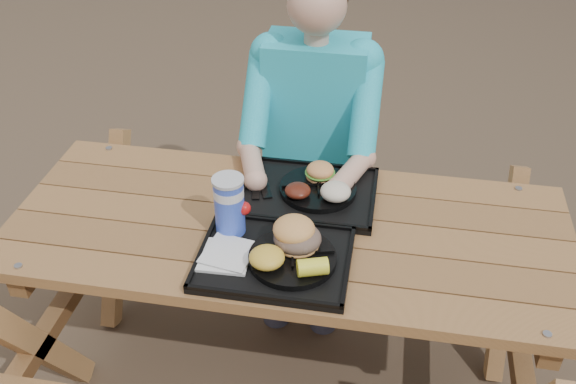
# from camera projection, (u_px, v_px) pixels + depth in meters

# --- Properties ---
(ground) EXTENTS (60.00, 60.00, 0.00)m
(ground) POSITION_uv_depth(u_px,v_px,m) (288.00, 376.00, 2.49)
(ground) COLOR #999999
(ground) RESTS_ON ground
(picnic_table) EXTENTS (1.80, 1.49, 0.75)m
(picnic_table) POSITION_uv_depth(u_px,v_px,m) (288.00, 308.00, 2.27)
(picnic_table) COLOR #999999
(picnic_table) RESTS_ON ground
(tray_near) EXTENTS (0.45, 0.35, 0.02)m
(tray_near) POSITION_uv_depth(u_px,v_px,m) (274.00, 260.00, 1.90)
(tray_near) COLOR black
(tray_near) RESTS_ON picnic_table
(tray_far) EXTENTS (0.45, 0.35, 0.02)m
(tray_far) POSITION_uv_depth(u_px,v_px,m) (309.00, 194.00, 2.17)
(tray_far) COLOR black
(tray_far) RESTS_ON picnic_table
(plate_near) EXTENTS (0.26, 0.26, 0.02)m
(plate_near) POSITION_uv_depth(u_px,v_px,m) (292.00, 258.00, 1.88)
(plate_near) COLOR black
(plate_near) RESTS_ON tray_near
(plate_far) EXTENTS (0.26, 0.26, 0.02)m
(plate_far) POSITION_uv_depth(u_px,v_px,m) (318.00, 189.00, 2.17)
(plate_far) COLOR black
(plate_far) RESTS_ON tray_far
(napkin_stack) EXTENTS (0.15, 0.15, 0.02)m
(napkin_stack) POSITION_uv_depth(u_px,v_px,m) (225.00, 255.00, 1.89)
(napkin_stack) COLOR silver
(napkin_stack) RESTS_ON tray_near
(soda_cup) EXTENTS (0.09, 0.09, 0.19)m
(soda_cup) POSITION_uv_depth(u_px,v_px,m) (229.00, 207.00, 1.95)
(soda_cup) COLOR blue
(soda_cup) RESTS_ON tray_near
(condiment_bbq) EXTENTS (0.04, 0.04, 0.03)m
(condiment_bbq) POSITION_uv_depth(u_px,v_px,m) (281.00, 227.00, 1.99)
(condiment_bbq) COLOR black
(condiment_bbq) RESTS_ON tray_near
(condiment_mustard) EXTENTS (0.05, 0.05, 0.03)m
(condiment_mustard) POSITION_uv_depth(u_px,v_px,m) (299.00, 227.00, 1.99)
(condiment_mustard) COLOR gold
(condiment_mustard) RESTS_ON tray_near
(sandwich) EXTENTS (0.13, 0.13, 0.14)m
(sandwich) POSITION_uv_depth(u_px,v_px,m) (298.00, 227.00, 1.87)
(sandwich) COLOR #EA9E52
(sandwich) RESTS_ON plate_near
(mac_cheese) EXTENTS (0.10, 0.10, 0.05)m
(mac_cheese) POSITION_uv_depth(u_px,v_px,m) (267.00, 257.00, 1.83)
(mac_cheese) COLOR yellow
(mac_cheese) RESTS_ON plate_near
(corn_cob) EXTENTS (0.11, 0.11, 0.05)m
(corn_cob) POSITION_uv_depth(u_px,v_px,m) (313.00, 267.00, 1.80)
(corn_cob) COLOR #FFF835
(corn_cob) RESTS_ON plate_near
(cutlery_far) EXTENTS (0.09, 0.17, 0.01)m
(cutlery_far) POSITION_uv_depth(u_px,v_px,m) (264.00, 184.00, 2.20)
(cutlery_far) COLOR black
(cutlery_far) RESTS_ON tray_far
(burger) EXTENTS (0.10, 0.10, 0.09)m
(burger) POSITION_uv_depth(u_px,v_px,m) (320.00, 167.00, 2.18)
(burger) COLOR #DF904F
(burger) RESTS_ON plate_far
(baked_beans) EXTENTS (0.09, 0.09, 0.04)m
(baked_beans) POSITION_uv_depth(u_px,v_px,m) (298.00, 191.00, 2.11)
(baked_beans) COLOR #561D11
(baked_beans) RESTS_ON plate_far
(potato_salad) EXTENTS (0.10, 0.10, 0.06)m
(potato_salad) POSITION_uv_depth(u_px,v_px,m) (336.00, 192.00, 2.09)
(potato_salad) COLOR silver
(potato_salad) RESTS_ON plate_far
(diner) EXTENTS (0.48, 0.84, 1.28)m
(diner) POSITION_uv_depth(u_px,v_px,m) (313.00, 157.00, 2.59)
(diner) COLOR #1B90C1
(diner) RESTS_ON ground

